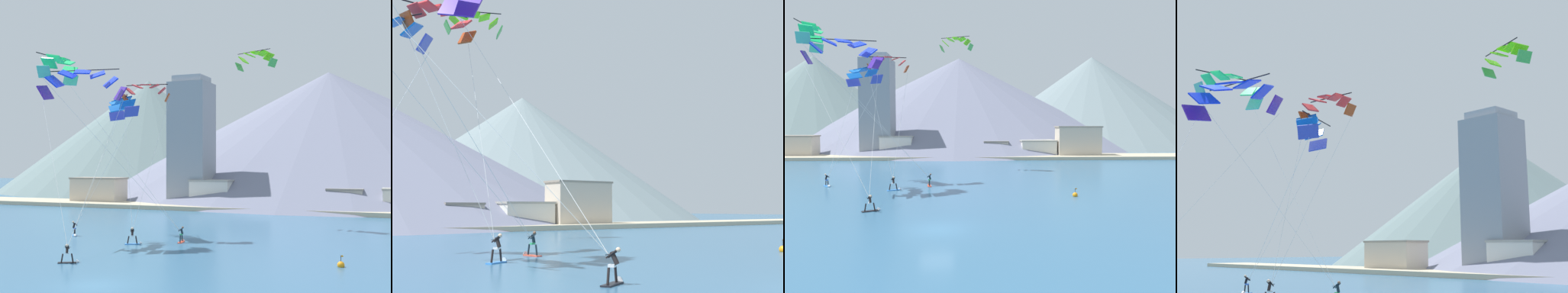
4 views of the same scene
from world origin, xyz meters
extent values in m
plane|color=#336084|center=(0.00, 0.00, 0.00)|extent=(400.00, 400.00, 0.00)
cube|color=#E54C33|center=(-2.47, 19.71, 0.04)|extent=(0.67, 1.49, 0.07)
cylinder|color=#14232D|center=(-2.40, 19.32, 0.41)|extent=(0.15, 0.25, 0.70)
cylinder|color=#14232D|center=(-2.53, 20.10, 0.41)|extent=(0.15, 0.25, 0.70)
cube|color=#33B266|center=(-2.47, 19.71, 0.80)|extent=(0.33, 0.27, 0.12)
cylinder|color=#14232D|center=(-2.41, 19.72, 1.12)|extent=(0.37, 0.26, 0.59)
cylinder|color=#14232D|center=(-2.49, 19.59, 1.29)|extent=(0.51, 0.16, 0.38)
cylinder|color=#14232D|center=(-2.52, 19.82, 1.29)|extent=(0.51, 0.16, 0.38)
cylinder|color=black|center=(-2.68, 19.67, 1.26)|extent=(0.12, 0.52, 0.03)
sphere|color=brown|center=(-2.31, 19.74, 1.50)|extent=(0.21, 0.21, 0.21)
cone|color=white|center=(-2.61, 20.57, 0.10)|extent=(0.41, 0.36, 0.36)
cube|color=#337FDB|center=(-15.32, 20.10, 0.04)|extent=(1.23, 1.40, 0.07)
cylinder|color=black|center=(-15.56, 20.41, 0.41)|extent=(0.23, 0.25, 0.69)
cylinder|color=black|center=(-15.07, 19.78, 0.41)|extent=(0.23, 0.25, 0.69)
cube|color=blue|center=(-15.32, 20.10, 0.79)|extent=(0.37, 0.35, 0.12)
cylinder|color=black|center=(-15.37, 20.05, 1.11)|extent=(0.40, 0.38, 0.59)
cylinder|color=black|center=(-15.36, 20.20, 1.28)|extent=(0.44, 0.37, 0.38)
cylinder|color=black|center=(-15.22, 20.03, 1.28)|extent=(0.44, 0.37, 0.38)
cylinder|color=black|center=(-15.15, 20.23, 1.25)|extent=(0.35, 0.43, 0.03)
sphere|color=beige|center=(-15.45, 19.99, 1.48)|extent=(0.21, 0.21, 0.21)
cone|color=white|center=(-14.78, 19.41, 0.10)|extent=(0.47, 0.46, 0.36)
cube|color=#337FDB|center=(-6.43, 16.84, 0.04)|extent=(1.48, 1.06, 0.07)
cylinder|color=black|center=(-6.79, 16.65, 0.44)|extent=(0.28, 0.22, 0.74)
cylinder|color=black|center=(-6.08, 17.02, 0.44)|extent=(0.28, 0.22, 0.74)
cube|color=white|center=(-6.43, 16.84, 0.84)|extent=(0.35, 0.39, 0.12)
cylinder|color=black|center=(-6.39, 16.76, 1.18)|extent=(0.39, 0.47, 0.63)
cylinder|color=black|center=(-6.54, 16.79, 1.36)|extent=(0.32, 0.51, 0.41)
cylinder|color=black|center=(-6.33, 16.90, 1.36)|extent=(0.32, 0.51, 0.41)
cylinder|color=black|center=(-6.52, 17.00, 1.33)|extent=(0.48, 0.27, 0.03)
sphere|color=beige|center=(-6.33, 16.63, 1.57)|extent=(0.23, 0.23, 0.23)
cone|color=white|center=(-5.66, 17.24, 0.10)|extent=(0.43, 0.46, 0.36)
cube|color=black|center=(-6.45, 6.07, 0.04)|extent=(1.47, 1.09, 0.07)
cylinder|color=black|center=(-6.80, 5.88, 0.41)|extent=(0.25, 0.21, 0.68)
cylinder|color=black|center=(-6.11, 6.26, 0.41)|extent=(0.25, 0.21, 0.68)
cube|color=white|center=(-6.45, 6.07, 0.78)|extent=(0.33, 0.36, 0.12)
cylinder|color=black|center=(-6.40, 5.97, 1.09)|extent=(0.38, 0.47, 0.58)
cylinder|color=black|center=(-6.54, 6.01, 1.26)|extent=(0.31, 0.46, 0.37)
cylinder|color=black|center=(-6.35, 6.12, 1.26)|extent=(0.31, 0.46, 0.37)
cylinder|color=black|center=(-6.53, 6.22, 1.23)|extent=(0.47, 0.28, 0.03)
sphere|color=beige|center=(-6.32, 5.83, 1.43)|extent=(0.21, 0.21, 0.21)
cone|color=white|center=(-5.69, 6.50, 0.10)|extent=(0.44, 0.46, 0.36)
cube|color=#3FB3A2|center=(-15.64, 14.94, 17.24)|extent=(1.65, 0.66, 1.34)
cube|color=#19DB6D|center=(-15.55, 15.65, 18.24)|extent=(1.70, 0.99, 1.20)
cube|color=#19DB6D|center=(-15.56, 16.69, 18.91)|extent=(1.73, 1.32, 0.87)
cube|color=#19DB6D|center=(-15.68, 17.89, 19.15)|extent=(1.73, 1.49, 0.42)
cube|color=#19DB6D|center=(-15.89, 19.08, 18.91)|extent=(1.71, 1.54, 0.87)
cube|color=#19DB6D|center=(-16.16, 20.08, 18.24)|extent=(1.67, 1.40, 1.20)
cube|color=#3FB3A2|center=(-16.44, 20.74, 17.24)|extent=(1.60, 1.08, 1.34)
cylinder|color=black|center=(-16.37, 17.80, 19.28)|extent=(0.41, 5.91, 0.10)
cylinder|color=silver|center=(-9.20, 17.21, 8.96)|extent=(13.08, 4.96, 15.42)
cylinder|color=silver|center=(-9.63, 20.29, 8.96)|extent=(13.92, 1.26, 15.42)
cube|color=#333FB1|center=(-13.55, 26.11, 13.58)|extent=(2.00, 1.47, 1.37)
cube|color=blue|center=(-13.17, 25.38, 14.44)|extent=(2.13, 1.75, 1.24)
cube|color=blue|center=(-12.54, 24.54, 15.00)|extent=(2.15, 1.97, 0.98)
cube|color=blue|center=(-11.75, 23.68, 15.19)|extent=(2.11, 2.11, 0.60)
cube|color=blue|center=(-10.89, 22.89, 15.00)|extent=(1.97, 2.15, 0.98)
cube|color=blue|center=(-10.04, 22.27, 14.44)|extent=(1.75, 2.13, 1.24)
cube|color=#333FB1|center=(-9.31, 21.89, 13.58)|extent=(1.46, 2.01, 1.37)
cylinder|color=black|center=(-11.21, 24.22, 15.41)|extent=(3.12, 5.44, 0.10)
cylinder|color=silver|center=(-14.40, 23.31, 7.16)|extent=(1.55, 6.20, 11.82)
cylinder|color=silver|center=(-12.09, 21.01, 7.16)|extent=(6.16, 1.61, 11.82)
cube|color=#AB3811|center=(-10.35, 22.33, 15.10)|extent=(0.74, 1.41, 1.02)
cube|color=red|center=(-9.76, 22.40, 15.87)|extent=(1.03, 1.46, 0.88)
cube|color=red|center=(-8.94, 22.55, 16.37)|extent=(1.23, 1.50, 0.62)
cube|color=red|center=(-8.02, 22.78, 16.55)|extent=(1.31, 1.51, 0.27)
cube|color=red|center=(-7.11, 23.04, 16.37)|extent=(1.33, 1.49, 0.62)
cube|color=red|center=(-6.33, 23.31, 15.87)|extent=(1.22, 1.44, 0.88)
cube|color=#AB3811|center=(-5.78, 23.55, 15.10)|extent=(1.00, 1.36, 1.02)
cylinder|color=black|center=(-8.17, 23.33, 16.61)|extent=(4.79, 0.78, 0.10)
cylinder|color=silver|center=(-8.53, 19.67, 7.99)|extent=(4.05, 5.38, 13.34)
cylinder|color=silver|center=(-6.07, 20.32, 7.99)|extent=(0.92, 6.68, 13.34)
cube|color=#431C99|center=(-15.13, 14.55, 15.04)|extent=(1.27, 2.60, 1.76)
cube|color=#0D2AE8|center=(-14.12, 14.69, 16.13)|extent=(1.75, 2.71, 1.63)
cube|color=#0D2AE8|center=(-12.86, 15.08, 16.84)|extent=(2.15, 2.75, 1.31)
cube|color=#0D2AE8|center=(-11.52, 15.70, 17.09)|extent=(2.42, 2.70, 0.83)
cube|color=#0D2AE8|center=(-10.25, 16.46, 16.84)|extent=(2.55, 2.56, 1.31)
cube|color=#0D2AE8|center=(-9.21, 17.27, 16.13)|extent=(2.53, 2.35, 1.63)
cube|color=#431C99|center=(-8.53, 18.03, 15.04)|extent=(2.32, 2.09, 1.76)
cylinder|color=black|center=(-11.98, 16.57, 17.41)|extent=(7.59, 1.41, 0.10)
cylinder|color=silver|center=(-11.02, 10.40, 7.81)|extent=(9.01, 8.41, 13.18)
cylinder|color=silver|center=(-7.44, 12.28, 7.81)|extent=(1.85, 12.17, 13.18)
cube|color=green|center=(2.89, 36.40, 20.60)|extent=(1.06, 1.49, 1.09)
cube|color=#62DC0F|center=(2.33, 36.65, 21.45)|extent=(1.33, 1.59, 0.92)
cube|color=#62DC0F|center=(1.49, 36.96, 22.01)|extent=(1.47, 1.65, 0.62)
cube|color=#62DC0F|center=(0.51, 37.28, 22.21)|extent=(1.47, 1.68, 0.24)
cube|color=#62DC0F|center=(-0.47, 37.57, 22.01)|extent=(1.39, 1.66, 0.62)
cube|color=#62DC0F|center=(-1.33, 37.79, 21.45)|extent=(1.18, 1.62, 0.92)
cube|color=green|center=(-1.94, 37.91, 20.60)|extent=(0.86, 1.53, 1.09)
cylinder|color=black|center=(0.33, 36.68, 22.26)|extent=(4.80, 2.03, 0.10)
sphere|color=orange|center=(13.94, 12.41, 0.15)|extent=(0.56, 0.56, 0.56)
cylinder|color=black|center=(13.94, 12.41, 0.65)|extent=(0.04, 0.04, 0.44)
cube|color=orange|center=(14.03, 12.41, 0.83)|extent=(0.18, 0.01, 0.12)
cube|color=#BCAD8E|center=(0.00, 57.87, 0.35)|extent=(180.00, 10.00, 0.70)
cube|color=silver|center=(-13.84, 61.27, 2.34)|extent=(7.10, 6.82, 4.69)
cube|color=#9D9992|center=(-13.84, 61.27, 4.84)|extent=(7.39, 7.09, 0.30)
cube|color=beige|center=(27.90, 58.94, 3.49)|extent=(9.71, 4.53, 6.98)
cube|color=gray|center=(27.90, 58.94, 7.13)|extent=(10.10, 4.71, 0.30)
cube|color=beige|center=(-37.14, 60.10, 2.44)|extent=(9.81, 5.08, 4.89)
cube|color=gray|center=(-37.14, 60.10, 5.04)|extent=(10.20, 5.29, 0.30)
cube|color=#B7AD9E|center=(8.98, 61.44, 1.77)|extent=(5.56, 6.03, 3.55)
cube|color=gray|center=(8.98, 61.44, 3.70)|extent=(5.79, 6.28, 0.30)
cube|color=silver|center=(18.78, 60.95, 1.86)|extent=(7.91, 6.75, 3.73)
cube|color=#99958B|center=(18.78, 60.95, 3.88)|extent=(8.23, 7.02, 0.30)
cube|color=gray|center=(-18.44, 61.69, 11.32)|extent=(7.00, 7.00, 22.63)
cube|color=#979DA8|center=(-18.44, 61.69, 23.23)|extent=(5.60, 5.60, 1.20)
cone|color=slate|center=(-53.88, 114.42, 16.26)|extent=(85.33, 85.33, 32.53)
cone|color=slate|center=(-0.53, 110.90, 15.63)|extent=(119.53, 119.53, 31.26)
cone|color=slate|center=(51.52, 122.12, 17.01)|extent=(96.95, 96.95, 34.02)
camera|label=1|loc=(19.09, -30.43, 7.93)|focal=50.00mm
camera|label=2|loc=(-20.28, -11.82, 3.14)|focal=50.00mm
camera|label=3|loc=(2.25, -27.91, 7.86)|focal=35.00mm
camera|label=4|loc=(27.54, -4.60, 3.74)|focal=50.00mm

